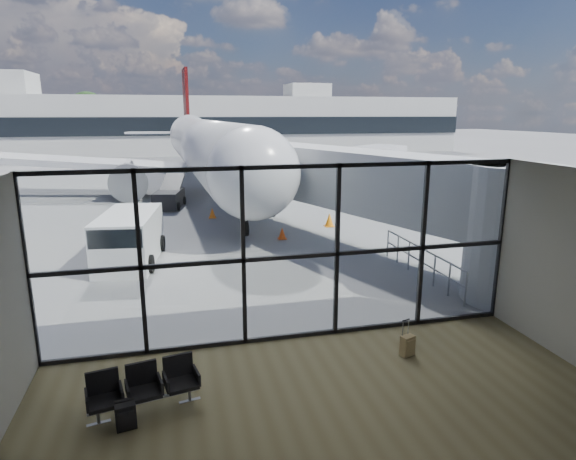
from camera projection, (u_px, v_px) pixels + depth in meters
name	position (u px, v px, depth m)	size (l,w,h in m)	color
ground	(198.00, 169.00, 50.25)	(220.00, 220.00, 0.00)	slate
lounge_shell	(368.00, 317.00, 7.33)	(12.02, 8.01, 4.51)	brown
glass_curtain_wall	(291.00, 255.00, 11.96)	(12.10, 0.12, 4.50)	white
jet_bridge	(365.00, 187.00, 19.65)	(8.00, 16.50, 4.33)	#AAAEB0
apron_railing	(421.00, 258.00, 16.91)	(0.06, 5.46, 1.11)	gray
far_terminal	(184.00, 124.00, 69.86)	(80.00, 12.20, 11.00)	beige
tree_3	(4.00, 120.00, 73.15)	(4.95, 4.95, 7.12)	#382619
tree_4	(47.00, 116.00, 74.38)	(5.61, 5.61, 8.07)	#382619
tree_5	(88.00, 112.00, 75.62)	(6.27, 6.27, 9.03)	#382619
seating_row	(143.00, 385.00, 9.37)	(2.11, 0.98, 0.94)	gray
backpack	(126.00, 416.00, 8.84)	(0.40, 0.38, 0.55)	black
suitcase	(408.00, 345.00, 11.50)	(0.38, 0.31, 0.90)	#907B50
airliner	(206.00, 147.00, 36.61)	(34.79, 40.29, 10.38)	silver
service_van	(129.00, 238.00, 18.54)	(2.62, 4.67, 1.94)	white
belt_loader	(169.00, 197.00, 29.72)	(2.18, 4.22, 1.85)	black
traffic_cone_a	(282.00, 233.00, 22.29)	(0.38, 0.38, 0.55)	#FA510D
traffic_cone_b	(212.00, 213.00, 26.78)	(0.40, 0.40, 0.57)	orange
traffic_cone_c	(329.00, 220.00, 24.75)	(0.48, 0.48, 0.69)	orange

